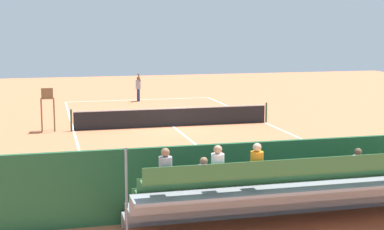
{
  "coord_description": "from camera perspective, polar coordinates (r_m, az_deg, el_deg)",
  "views": [
    {
      "loc": [
        6.24,
        28.62,
        5.17
      ],
      "look_at": [
        0.0,
        4.0,
        1.2
      ],
      "focal_mm": 54.26,
      "sensor_mm": 36.0,
      "label": 1
    }
  ],
  "objects": [
    {
      "name": "tennis_ball_far",
      "position": [
        38.24,
        -6.14,
        1.11
      ],
      "size": [
        0.07,
        0.07,
        0.07
      ],
      "primitive_type": "sphere",
      "color": "#CCDB33",
      "rests_on": "ground"
    },
    {
      "name": "court_line_markings",
      "position": [
        29.78,
        -1.91,
        -1.11
      ],
      "size": [
        10.1,
        22.2,
        0.01
      ],
      "color": "white",
      "rests_on": "ground"
    },
    {
      "name": "umpire_chair",
      "position": [
        29.11,
        -14.02,
        1.01
      ],
      "size": [
        0.67,
        0.67,
        2.14
      ],
      "color": "brown",
      "rests_on": "ground"
    },
    {
      "name": "courtside_bench",
      "position": [
        18.6,
        16.92,
        -5.86
      ],
      "size": [
        1.8,
        0.4,
        0.93
      ],
      "color": "#234C2D",
      "rests_on": "ground"
    },
    {
      "name": "tennis_racket",
      "position": [
        39.06,
        -6.21,
        1.25
      ],
      "size": [
        0.32,
        0.57,
        0.03
      ],
      "color": "black",
      "rests_on": "ground"
    },
    {
      "name": "bleacher_stand",
      "position": [
        15.16,
        9.93,
        -7.33
      ],
      "size": [
        9.06,
        2.4,
        2.48
      ],
      "color": "gray",
      "rests_on": "ground"
    },
    {
      "name": "tennis_net",
      "position": [
        29.66,
        -1.9,
        -0.18
      ],
      "size": [
        10.3,
        0.1,
        1.07
      ],
      "color": "black",
      "rests_on": "ground"
    },
    {
      "name": "backdrop_wall",
      "position": [
        16.43,
        8.64,
        -5.92
      ],
      "size": [
        18.0,
        0.16,
        2.0
      ],
      "primitive_type": "cube",
      "color": "#235633",
      "rests_on": "ground"
    },
    {
      "name": "tennis_ball_near",
      "position": [
        38.94,
        -4.13,
        1.28
      ],
      "size": [
        0.07,
        0.07,
        0.07
      ],
      "primitive_type": "sphere",
      "color": "#CCDB33",
      "rests_on": "ground"
    },
    {
      "name": "equipment_bag",
      "position": [
        17.86,
        12.79,
        -7.57
      ],
      "size": [
        0.9,
        0.36,
        0.36
      ],
      "primitive_type": "cube",
      "color": "#334C8C",
      "rests_on": "ground"
    },
    {
      "name": "ground_plane",
      "position": [
        29.75,
        -1.89,
        -1.13
      ],
      "size": [
        60.0,
        60.0,
        0.0
      ],
      "primitive_type": "plane",
      "color": "#CC7047"
    },
    {
      "name": "tennis_player",
      "position": [
        39.57,
        -5.31,
        2.82
      ],
      "size": [
        0.41,
        0.55,
        1.93
      ],
      "color": "navy",
      "rests_on": "ground"
    }
  ]
}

